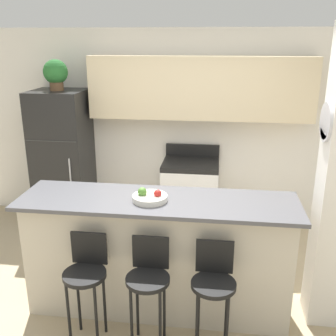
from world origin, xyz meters
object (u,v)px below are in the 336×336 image
object	(u,v)px
stove_range	(190,194)
bar_stool_left	(86,274)
bar_stool_right	(214,284)
bar_stool_mid	(149,279)
refrigerator	(63,159)
potted_plant_on_fridge	(56,73)
fruit_bowl	(150,197)

from	to	relation	value
stove_range	bar_stool_left	world-z (taller)	stove_range
bar_stool_right	bar_stool_mid	bearing A→B (deg)	180.00
refrigerator	stove_range	xyz separation A→B (m)	(1.70, 0.03, -0.44)
refrigerator	potted_plant_on_fridge	bearing A→B (deg)	117.90
refrigerator	fruit_bowl	distance (m)	2.26
potted_plant_on_fridge	fruit_bowl	distance (m)	2.42
refrigerator	bar_stool_mid	distance (m)	2.66
stove_range	potted_plant_on_fridge	bearing A→B (deg)	-178.91
bar_stool_mid	bar_stool_right	bearing A→B (deg)	0.00
bar_stool_mid	bar_stool_right	world-z (taller)	same
refrigerator	stove_range	distance (m)	1.75
stove_range	potted_plant_on_fridge	xyz separation A→B (m)	(-1.70, -0.03, 1.54)
bar_stool_mid	stove_range	bearing A→B (deg)	85.62
bar_stool_mid	fruit_bowl	distance (m)	0.68
refrigerator	bar_stool_mid	size ratio (longest dim) A/B	1.93
fruit_bowl	bar_stool_mid	bearing A→B (deg)	-82.08
refrigerator	fruit_bowl	world-z (taller)	refrigerator
bar_stool_right	potted_plant_on_fridge	world-z (taller)	potted_plant_on_fridge
bar_stool_left	bar_stool_right	xyz separation A→B (m)	(1.02, 0.00, 0.00)
bar_stool_right	potted_plant_on_fridge	xyz separation A→B (m)	(-2.04, 2.15, 1.39)
bar_stool_left	potted_plant_on_fridge	distance (m)	2.76
stove_range	bar_stool_mid	size ratio (longest dim) A/B	1.15
bar_stool_right	fruit_bowl	world-z (taller)	fruit_bowl
refrigerator	bar_stool_left	distance (m)	2.40
refrigerator	bar_stool_mid	world-z (taller)	refrigerator
potted_plant_on_fridge	fruit_bowl	xyz separation A→B (m)	(1.47, -1.71, -0.88)
fruit_bowl	refrigerator	bearing A→B (deg)	130.74
fruit_bowl	potted_plant_on_fridge	bearing A→B (deg)	130.74
bar_stool_mid	potted_plant_on_fridge	xyz separation A→B (m)	(-1.53, 2.15, 1.39)
bar_stool_mid	refrigerator	bearing A→B (deg)	125.45
bar_stool_left	fruit_bowl	xyz separation A→B (m)	(0.45, 0.44, 0.51)
bar_stool_left	bar_stool_right	distance (m)	1.02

